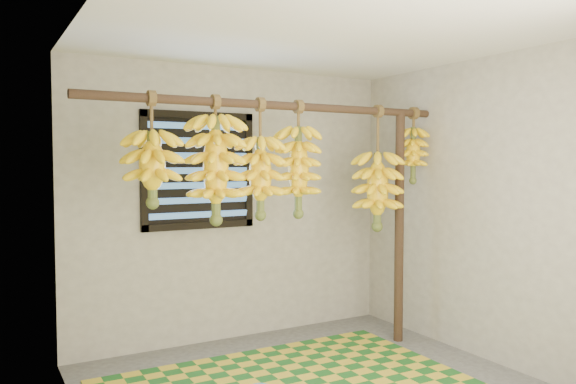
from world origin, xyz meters
TOP-DOWN VIEW (x-y plane):
  - ceiling at (0.00, 0.00)m, footprint 3.00×3.00m
  - wall_back at (0.00, 1.50)m, footprint 3.00×0.01m
  - wall_left at (-1.50, 0.00)m, footprint 0.01×3.00m
  - wall_right at (1.50, 0.00)m, footprint 0.01×3.00m
  - window at (-0.35, 1.48)m, footprint 1.00×0.04m
  - hanging_pole at (0.00, 0.70)m, footprint 3.00×0.06m
  - support_post at (1.20, 0.70)m, footprint 0.08×0.08m
  - banana_bunch_a at (-0.97, 0.70)m, footprint 0.36×0.36m
  - banana_bunch_b at (-0.51, 0.70)m, footprint 0.40×0.40m
  - banana_bunch_c at (-0.15, 0.70)m, footprint 0.36×0.36m
  - banana_bunch_d at (0.18, 0.70)m, footprint 0.33×0.33m
  - banana_bunch_e at (0.96, 0.70)m, footprint 0.39×0.39m
  - banana_bunch_f at (1.35, 0.70)m, footprint 0.26×0.26m

SIDE VIEW (x-z plane):
  - support_post at x=1.20m, z-range 0.00..2.00m
  - wall_back at x=0.00m, z-range 0.00..2.40m
  - wall_left at x=-1.50m, z-range 0.00..2.40m
  - wall_right at x=1.50m, z-range 0.00..2.40m
  - banana_bunch_e at x=0.96m, z-range 0.81..1.85m
  - banana_bunch_c at x=-0.15m, z-range 1.01..1.91m
  - banana_bunch_d at x=0.18m, z-range 1.05..1.95m
  - window at x=-0.35m, z-range 1.00..2.00m
  - banana_bunch_b at x=-0.51m, z-range 1.06..1.98m
  - banana_bunch_a at x=-0.97m, z-range 1.14..1.92m
  - banana_bunch_f at x=1.35m, z-range 1.30..1.97m
  - hanging_pole at x=0.00m, z-range 1.97..2.03m
  - ceiling at x=0.00m, z-range 2.40..2.41m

